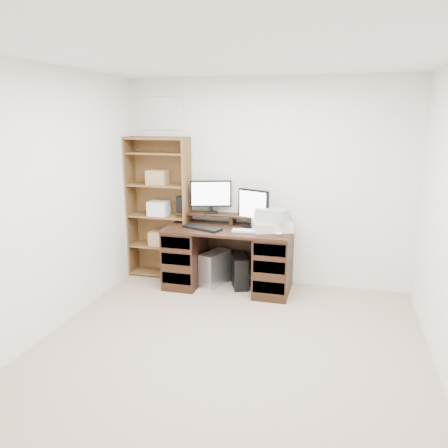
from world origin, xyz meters
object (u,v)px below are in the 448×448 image
at_px(printer, 272,226).
at_px(tower_silver, 215,268).
at_px(monitor_wide, 211,195).
at_px(bookshelf, 159,207).
at_px(desk, 229,257).
at_px(tower_black, 240,271).
at_px(monitor_small, 253,207).

relative_size(printer, tower_silver, 1.04).
height_order(monitor_wide, bookshelf, bookshelf).
bearing_deg(monitor_wide, desk, -57.61).
height_order(tower_black, bookshelf, bookshelf).
distance_m(monitor_small, printer, 0.33).
height_order(monitor_small, bookshelf, bookshelf).
bearing_deg(printer, bookshelf, 152.47).
bearing_deg(monitor_wide, monitor_small, -29.90).
height_order(monitor_small, tower_silver, monitor_small).
height_order(desk, tower_black, desk).
bearing_deg(tower_silver, tower_black, 25.32).
xyz_separation_m(desk, tower_black, (0.12, 0.06, -0.19)).
bearing_deg(tower_black, desk, -174.73).
relative_size(monitor_wide, tower_silver, 1.16).
bearing_deg(printer, monitor_wide, 144.65).
relative_size(desk, printer, 3.38).
bearing_deg(monitor_small, monitor_wide, -169.25).
bearing_deg(printer, monitor_small, 138.22).
xyz_separation_m(monitor_wide, printer, (0.81, -0.22, -0.29)).
distance_m(monitor_small, tower_black, 0.82).
relative_size(printer, bookshelf, 0.25).
distance_m(tower_silver, bookshelf, 1.08).
bearing_deg(monitor_small, printer, 1.35).
height_order(monitor_wide, monitor_small, monitor_wide).
bearing_deg(printer, desk, 162.53).
xyz_separation_m(monitor_wide, bookshelf, (-0.68, -0.03, -0.18)).
xyz_separation_m(monitor_small, bookshelf, (-1.24, 0.09, -0.08)).
height_order(desk, bookshelf, bookshelf).
bearing_deg(printer, tower_silver, 159.23).
height_order(desk, monitor_small, monitor_small).
xyz_separation_m(monitor_wide, tower_black, (0.42, -0.18, -0.90)).
distance_m(tower_silver, tower_black, 0.31).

